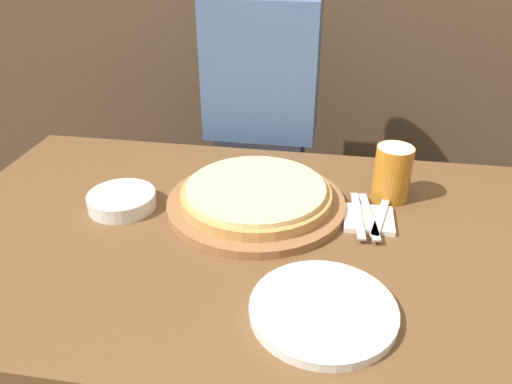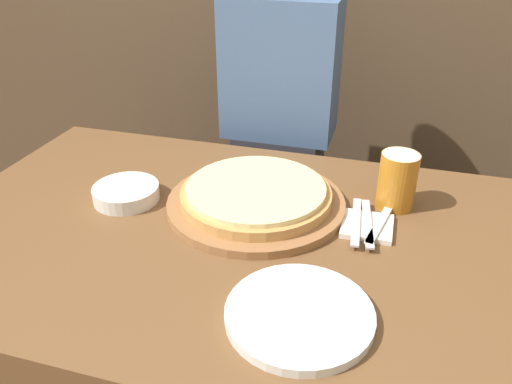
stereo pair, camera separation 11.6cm
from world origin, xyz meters
The scene contains 10 objects.
dining_table centered at (0.00, 0.00, 0.38)m, with size 1.46×0.86×0.76m.
pizza_on_board centered at (-0.02, 0.11, 0.78)m, with size 0.42×0.42×0.06m.
beer_glass centered at (0.29, 0.21, 0.83)m, with size 0.09×0.09×0.13m.
dinner_plate centered at (0.15, -0.22, 0.77)m, with size 0.26×0.26×0.02m.
side_bowl centered at (-0.33, 0.06, 0.78)m, with size 0.16×0.16×0.04m.
napkin_stack centered at (0.24, 0.09, 0.77)m, with size 0.11×0.11×0.01m.
fork centered at (0.21, 0.09, 0.77)m, with size 0.03×0.19×0.00m.
dinner_knife centered at (0.24, 0.09, 0.77)m, with size 0.04×0.19×0.00m.
spoon centered at (0.26, 0.09, 0.77)m, with size 0.05×0.16×0.00m.
diner_person centered at (-0.09, 0.61, 0.67)m, with size 0.34×0.20×1.36m.
Camera 1 is at (0.14, -0.88, 1.37)m, focal length 35.00 mm.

